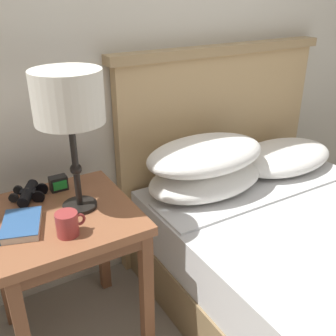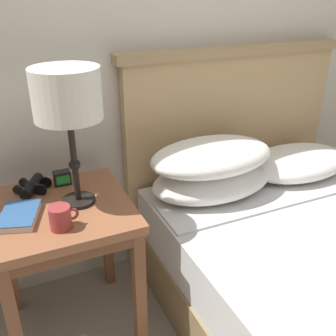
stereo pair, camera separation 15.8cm
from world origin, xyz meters
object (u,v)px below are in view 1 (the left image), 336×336
(binoculars_pair, at_px, (28,193))
(table_lamp, at_px, (68,101))
(coffee_mug, at_px, (68,224))
(alarm_clock, at_px, (59,183))
(book_on_nightstand, at_px, (21,225))
(nightstand, at_px, (64,233))

(binoculars_pair, bearing_deg, table_lamp, -47.85)
(binoculars_pair, relative_size, coffee_mug, 1.57)
(table_lamp, relative_size, alarm_clock, 7.44)
(coffee_mug, relative_size, alarm_clock, 1.47)
(binoculars_pair, xyz_separation_m, alarm_clock, (0.12, 0.01, 0.01))
(binoculars_pair, bearing_deg, alarm_clock, 4.08)
(table_lamp, distance_m, binoculars_pair, 0.45)
(binoculars_pair, height_order, coffee_mug, coffee_mug)
(alarm_clock, bearing_deg, book_on_nightstand, -132.90)
(book_on_nightstand, xyz_separation_m, coffee_mug, (0.13, -0.12, 0.03))
(nightstand, height_order, coffee_mug, coffee_mug)
(nightstand, bearing_deg, book_on_nightstand, -168.23)
(table_lamp, relative_size, coffee_mug, 5.06)
(book_on_nightstand, relative_size, alarm_clock, 3.12)
(binoculars_pair, bearing_deg, nightstand, -65.76)
(alarm_clock, bearing_deg, coffee_mug, -101.07)
(book_on_nightstand, distance_m, alarm_clock, 0.29)
(book_on_nightstand, bearing_deg, table_lamp, 8.76)
(nightstand, distance_m, book_on_nightstand, 0.19)
(nightstand, distance_m, table_lamp, 0.51)
(table_lamp, bearing_deg, book_on_nightstand, -171.24)
(coffee_mug, bearing_deg, binoculars_pair, 100.31)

